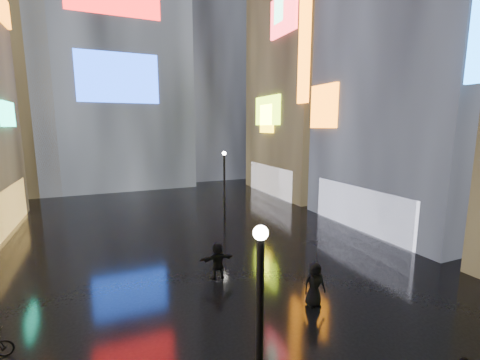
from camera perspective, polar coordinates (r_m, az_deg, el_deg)
ground at (r=21.23m, az=-8.62°, el=-10.06°), size 140.00×140.00×0.00m
building_right_mid at (r=27.68m, az=30.48°, el=24.89°), size 10.28×13.70×30.00m
building_right_far at (r=36.70m, az=12.84°, el=20.14°), size 10.28×12.00×28.00m
tower_main at (r=45.61m, az=-22.02°, el=26.67°), size 16.00×14.20×42.00m
tower_flank_right at (r=48.51m, az=-6.39°, el=21.28°), size 12.00×12.00×34.00m
tower_flank_left at (r=42.82m, az=-36.67°, el=15.66°), size 10.00×10.00×26.00m
lamp_near at (r=7.25m, az=3.50°, el=-25.32°), size 0.30×0.30×5.20m
lamp_far at (r=24.78m, az=-2.80°, el=-0.09°), size 0.30×0.30×5.20m
pedestrian_4 at (r=13.68m, az=13.09°, el=-17.60°), size 0.96×0.71×1.80m
pedestrian_5 at (r=15.48m, az=-3.99°, el=-14.14°), size 1.65×0.60×1.75m
umbrella_2 at (r=13.11m, az=13.33°, el=-12.23°), size 1.41×1.42×0.95m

